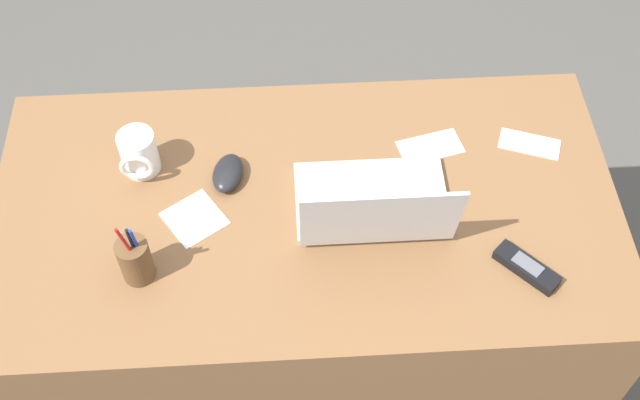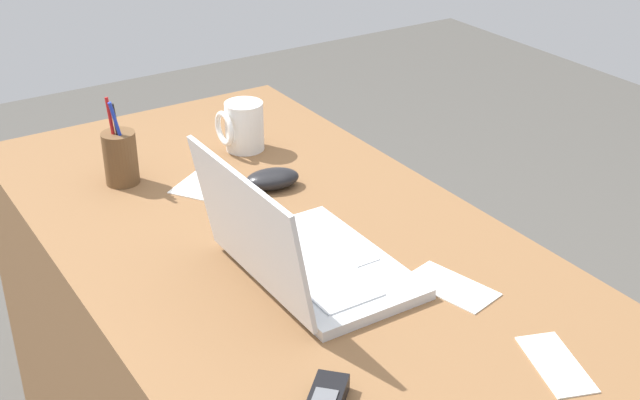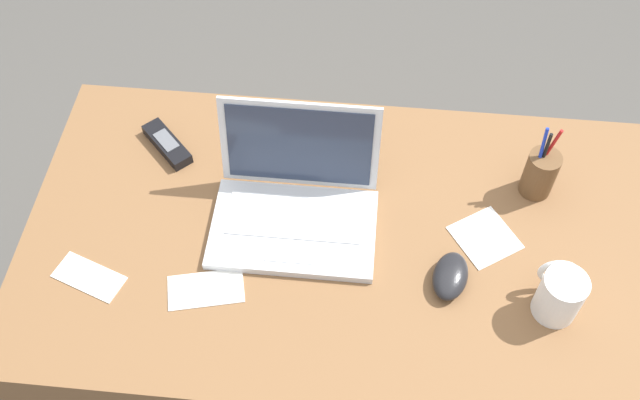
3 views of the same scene
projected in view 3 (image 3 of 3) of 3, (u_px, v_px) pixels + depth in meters
The scene contains 10 objects.
ground_plane at pixel (351, 381), 2.10m from camera, with size 6.00×6.00×0.00m, color #4C4944.
desk at pixel (357, 322), 1.79m from camera, with size 1.39×0.74×0.76m, color brown.
laptop at pixel (296, 200), 1.49m from camera, with size 0.33×0.26×0.22m.
computer_mouse at pixel (450, 276), 1.41m from camera, with size 0.07×0.11×0.04m, color black.
coffee_mug_white at pixel (560, 294), 1.35m from camera, with size 0.08×0.09×0.11m.
cordless_phone at pixel (167, 144), 1.62m from camera, with size 0.13×0.13×0.03m.
pen_holder at pixel (540, 173), 1.51m from camera, with size 0.07×0.07×0.18m.
paper_note_near_laptop at pixel (485, 237), 1.49m from camera, with size 0.11×0.12×0.00m, color white.
paper_note_left at pixel (206, 289), 1.42m from camera, with size 0.15×0.08×0.00m, color white.
paper_note_right at pixel (89, 277), 1.43m from camera, with size 0.14×0.06×0.00m, color white.
Camera 3 is at (-0.01, -0.81, 2.01)m, focal length 41.23 mm.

